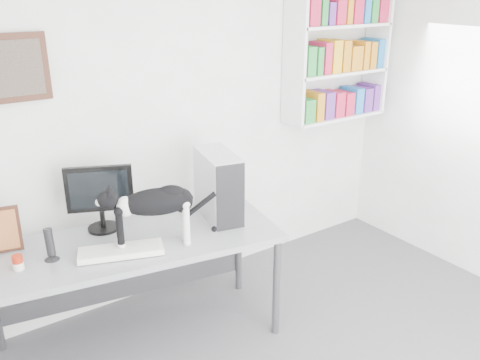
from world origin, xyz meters
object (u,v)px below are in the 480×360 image
Objects in this scene: monitor at (100,198)px; leaning_print at (0,229)px; speaker at (50,244)px; bookshelf at (338,49)px; cat at (155,217)px; pc_tower at (218,185)px; desk at (138,292)px; soup_can at (18,263)px; keyboard at (121,251)px.

monitor is 1.58× the size of leaning_print.
bookshelf is at bearing 7.82° from speaker.
leaning_print is 0.45× the size of cat.
pc_tower is at bearing 4.42° from monitor.
desk is 0.63m from cat.
pc_tower is 5.26× the size of soup_can.
bookshelf is at bearing 27.51° from pc_tower.
soup_can is at bearing -178.07° from speaker.
desk is 4.09× the size of monitor.
bookshelf is 2.88m from speaker.
pc_tower is 1.39m from soup_can.
cat is (0.23, -0.03, 0.19)m from keyboard.
soup_can is (-1.37, 0.04, -0.20)m from pc_tower.
desk is 0.84m from soup_can.
cat reaches higher than leaning_print.
cat is at bearing -18.73° from leaning_print.
bookshelf is 3.05m from leaning_print.
cat is at bearing -40.89° from monitor.
keyboard is (-2.31, -0.53, -1.03)m from bookshelf.
bookshelf is at bearing 32.50° from keyboard.
keyboard is at bearing -128.50° from desk.
cat is (0.61, -0.20, 0.10)m from speaker.
desk is 4.00× the size of pc_tower.
bookshelf is at bearing 27.31° from monitor.
pc_tower is (-1.52, -0.41, -0.81)m from bookshelf.
bookshelf is 5.76× the size of speaker.
desk is 2.88× the size of cat.
speaker is (-0.41, -0.22, -0.13)m from monitor.
monitor is 0.45m from keyboard.
soup_can is 0.84m from cat.
cat is at bearing -18.22° from speaker.
monitor is at bearing 5.74° from leaning_print.
monitor is at bearing -176.47° from bookshelf.
keyboard is at bearing -70.82° from monitor.
leaning_print reaches higher than speaker.
desk is at bearing -12.85° from leaning_print.
cat reaches higher than keyboard.
keyboard is 2.42× the size of speaker.
desk is 0.73m from speaker.
monitor is at bearing 172.98° from pc_tower.
soup_can is (-2.89, -0.37, -1.00)m from bookshelf.
pc_tower is 1.44m from leaning_print.
leaning_print is at bearing 164.95° from desk.
speaker reaches higher than desk.
desk is 0.98m from leaning_print.
speaker is (-0.51, 0.05, 0.51)m from desk.
leaning_print is at bearing 178.77° from pc_tower.
keyboard is at bearing -16.10° from soup_can.
desk is 0.92m from pc_tower.
speaker is (-0.38, 0.17, 0.09)m from keyboard.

